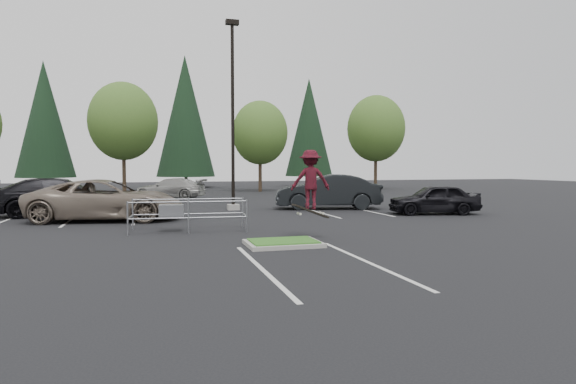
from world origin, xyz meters
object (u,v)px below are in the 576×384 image
object	(u,v)px
conif_c	(309,127)
decid_c	(260,135)
cart_corral	(175,211)
car_r_charc	(328,192)
light_pole	(233,125)
decid_d	(376,131)
decid_b	(123,124)
skateboarder	(311,180)
conif_b	(185,116)
car_l_tan	(106,200)
conif_a	(45,119)
car_r_black	(435,199)
car_far_silver	(171,189)
car_l_black	(60,197)

from	to	relation	value
conif_c	decid_c	bearing A→B (deg)	-129.64
cart_corral	car_r_charc	xyz separation A→B (m)	(8.61, 7.17, 0.22)
decid_c	conif_c	world-z (taller)	conif_c
light_pole	decid_d	bearing A→B (deg)	46.35
decid_d	cart_corral	distance (m)	34.00
decid_b	decid_c	world-z (taller)	decid_b
light_pole	car_r_charc	xyz separation A→B (m)	(5.16, -0.79, -3.61)
light_pole	cart_corral	xyz separation A→B (m)	(-3.44, -7.96, -3.82)
skateboarder	car_r_charc	bearing A→B (deg)	-104.56
car_r_charc	skateboarder	bearing A→B (deg)	-8.98
conif_b	car_l_tan	distance (m)	33.22
conif_a	car_r_black	world-z (taller)	conif_a
decid_c	car_far_silver	xyz separation A→B (m)	(-8.35, -7.83, -4.51)
conif_c	conif_b	bearing A→B (deg)	175.91
conif_a	car_r_charc	distance (m)	35.40
decid_c	car_far_silver	bearing A→B (deg)	-136.82
cart_corral	decid_d	bearing A→B (deg)	56.26
decid_c	conif_b	size ratio (longest dim) A/B	0.58
decid_b	conif_a	size ratio (longest dim) A/B	0.74
decid_b	car_r_black	bearing A→B (deg)	-56.28
light_pole	car_l_black	size ratio (longest dim) A/B	1.63
conif_a	car_l_tan	bearing A→B (deg)	-75.19
decid_b	cart_corral	distance (m)	27.19
car_l_black	light_pole	bearing A→B (deg)	-93.43
conif_c	skateboarder	distance (m)	40.87
decid_d	light_pole	bearing A→B (deg)	-133.65
conif_a	car_l_tan	distance (m)	33.15
light_pole	conif_a	xyz separation A→B (m)	(-14.50, 28.00, 2.54)
car_far_silver	decid_d	bearing A→B (deg)	135.33
car_far_silver	skateboarder	bearing A→B (deg)	32.67
decid_b	car_far_silver	distance (m)	10.69
conif_c	car_l_black	distance (m)	36.10
conif_c	car_l_black	bearing A→B (deg)	-128.16
decid_d	conif_c	bearing A→B (deg)	113.53
conif_b	decid_d	bearing A→B (deg)	-29.47
conif_c	car_r_black	distance (m)	33.35
decid_c	car_r_black	bearing A→B (deg)	-80.78
decid_d	decid_c	bearing A→B (deg)	-177.61
car_l_tan	car_r_black	xyz separation A→B (m)	(15.37, -1.51, -0.15)
cart_corral	conif_c	bearing A→B (deg)	69.25
cart_corral	car_far_silver	size ratio (longest dim) A/B	0.83
light_pole	conif_b	size ratio (longest dim) A/B	0.70
car_far_silver	decid_b	bearing A→B (deg)	-133.76
decid_c	light_pole	bearing A→B (deg)	-107.11
decid_d	conif_b	bearing A→B (deg)	150.53
decid_b	car_l_black	world-z (taller)	decid_b
conif_c	car_far_silver	bearing A→B (deg)	-133.06
conif_a	conif_b	world-z (taller)	conif_b
decid_c	conif_a	bearing A→B (deg)	153.04
decid_c	skateboarder	xyz separation A→B (m)	(-4.79, -28.83, -3.33)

